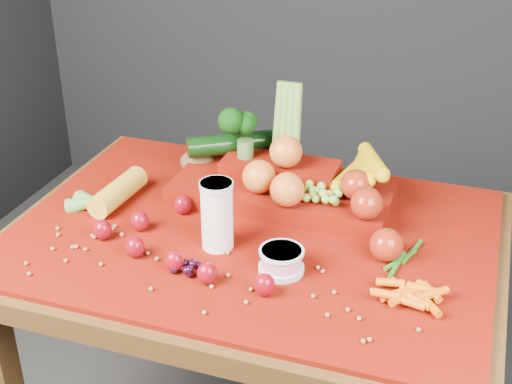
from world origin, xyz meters
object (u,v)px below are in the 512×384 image
(table, at_px, (253,270))
(milk_glass, at_px, (217,213))
(yogurt_bowl, at_px, (281,260))
(produce_mound, at_px, (290,179))

(table, xyz_separation_m, milk_glass, (-0.05, -0.09, 0.19))
(milk_glass, bearing_deg, yogurt_bowl, -16.53)
(table, relative_size, milk_glass, 7.11)
(milk_glass, distance_m, produce_mound, 0.26)
(milk_glass, bearing_deg, produce_mound, 69.78)
(milk_glass, height_order, produce_mound, produce_mound)
(yogurt_bowl, bearing_deg, milk_glass, 163.47)
(milk_glass, bearing_deg, table, 59.41)
(table, bearing_deg, produce_mound, 76.22)
(milk_glass, distance_m, yogurt_bowl, 0.17)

